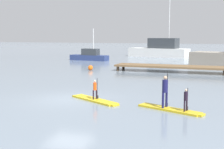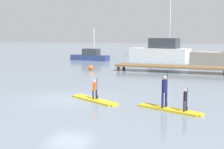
{
  "view_description": "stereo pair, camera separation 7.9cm",
  "coord_description": "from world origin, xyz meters",
  "px_view_note": "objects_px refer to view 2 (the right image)",
  "views": [
    {
      "loc": [
        8.11,
        -14.97,
        3.58
      ],
      "look_at": [
        1.16,
        3.91,
        0.99
      ],
      "focal_mm": 48.84,
      "sensor_mm": 36.0,
      "label": 1
    },
    {
      "loc": [
        8.19,
        -14.94,
        3.58
      ],
      "look_at": [
        1.16,
        3.91,
        0.99
      ],
      "focal_mm": 48.84,
      "sensor_mm": 36.0,
      "label": 2
    }
  ],
  "objects_px": {
    "paddler_child_solo": "(95,88)",
    "fishing_boat_green_midground": "(161,50)",
    "paddleboard_far": "(170,109)",
    "mooring_buoy_mid": "(91,68)",
    "paddler_adult": "(165,89)",
    "paddler_child_front": "(185,99)",
    "paddleboard_near": "(95,100)",
    "motor_boat_small_navy": "(90,56)"
  },
  "relations": [
    {
      "from": "paddler_child_solo",
      "to": "fishing_boat_green_midground",
      "type": "bearing_deg",
      "value": 95.72
    },
    {
      "from": "paddler_child_solo",
      "to": "paddler_adult",
      "type": "relative_size",
      "value": 0.65
    },
    {
      "from": "paddler_child_solo",
      "to": "paddler_child_front",
      "type": "bearing_deg",
      "value": -11.43
    },
    {
      "from": "paddler_adult",
      "to": "fishing_boat_green_midground",
      "type": "height_order",
      "value": "fishing_boat_green_midground"
    },
    {
      "from": "paddleboard_far",
      "to": "paddler_adult",
      "type": "bearing_deg",
      "value": 157.87
    },
    {
      "from": "paddler_child_solo",
      "to": "paddler_adult",
      "type": "distance_m",
      "value": 4.01
    },
    {
      "from": "paddleboard_near",
      "to": "paddleboard_far",
      "type": "distance_m",
      "value": 4.32
    },
    {
      "from": "paddleboard_near",
      "to": "paddler_child_solo",
      "type": "relative_size",
      "value": 2.91
    },
    {
      "from": "paddler_child_solo",
      "to": "paddleboard_far",
      "type": "distance_m",
      "value": 4.36
    },
    {
      "from": "paddleboard_far",
      "to": "paddleboard_near",
      "type": "bearing_deg",
      "value": 170.26
    },
    {
      "from": "paddler_adult",
      "to": "paddler_child_front",
      "type": "distance_m",
      "value": 1.16
    },
    {
      "from": "paddleboard_near",
      "to": "mooring_buoy_mid",
      "type": "xyz_separation_m",
      "value": [
        -6.37,
        13.55,
        0.21
      ]
    },
    {
      "from": "paddleboard_far",
      "to": "mooring_buoy_mid",
      "type": "distance_m",
      "value": 17.8
    },
    {
      "from": "fishing_boat_green_midground",
      "to": "paddler_adult",
      "type": "bearing_deg",
      "value": -78.29
    },
    {
      "from": "fishing_boat_green_midground",
      "to": "motor_boat_small_navy",
      "type": "relative_size",
      "value": 1.77
    },
    {
      "from": "paddler_child_front",
      "to": "paddler_adult",
      "type": "bearing_deg",
      "value": 159.5
    },
    {
      "from": "paddleboard_near",
      "to": "fishing_boat_green_midground",
      "type": "distance_m",
      "value": 35.9
    },
    {
      "from": "paddleboard_far",
      "to": "mooring_buoy_mid",
      "type": "relative_size",
      "value": 6.48
    },
    {
      "from": "paddleboard_near",
      "to": "paddleboard_far",
      "type": "bearing_deg",
      "value": -9.74
    },
    {
      "from": "fishing_boat_green_midground",
      "to": "paddler_child_solo",
      "type": "bearing_deg",
      "value": -84.28
    },
    {
      "from": "paddleboard_far",
      "to": "motor_boat_small_navy",
      "type": "relative_size",
      "value": 0.57
    },
    {
      "from": "paddler_child_solo",
      "to": "motor_boat_small_navy",
      "type": "distance_m",
      "value": 27.61
    },
    {
      "from": "paddleboard_near",
      "to": "paddler_child_solo",
      "type": "bearing_deg",
      "value": 31.36
    },
    {
      "from": "paddleboard_far",
      "to": "paddler_child_front",
      "type": "distance_m",
      "value": 1.02
    },
    {
      "from": "paddler_child_solo",
      "to": "fishing_boat_green_midground",
      "type": "height_order",
      "value": "fishing_boat_green_midground"
    },
    {
      "from": "paddler_adult",
      "to": "motor_boat_small_navy",
      "type": "distance_m",
      "value": 30.03
    },
    {
      "from": "paddleboard_far",
      "to": "fishing_boat_green_midground",
      "type": "height_order",
      "value": "fishing_boat_green_midground"
    },
    {
      "from": "paddler_child_solo",
      "to": "mooring_buoy_mid",
      "type": "relative_size",
      "value": 2.23
    },
    {
      "from": "paddler_child_solo",
      "to": "fishing_boat_green_midground",
      "type": "xyz_separation_m",
      "value": [
        -3.57,
        35.69,
        0.5
      ]
    },
    {
      "from": "paddler_child_solo",
      "to": "mooring_buoy_mid",
      "type": "bearing_deg",
      "value": 115.22
    },
    {
      "from": "paddler_child_front",
      "to": "fishing_boat_green_midground",
      "type": "relative_size",
      "value": 0.1
    },
    {
      "from": "paddler_child_front",
      "to": "mooring_buoy_mid",
      "type": "xyz_separation_m",
      "value": [
        -11.38,
        14.56,
        -0.43
      ]
    },
    {
      "from": "paddler_adult",
      "to": "fishing_boat_green_midground",
      "type": "distance_m",
      "value": 37.09
    },
    {
      "from": "paddler_child_solo",
      "to": "paddler_child_front",
      "type": "height_order",
      "value": "paddler_child_solo"
    },
    {
      "from": "fishing_boat_green_midground",
      "to": "paddleboard_near",
      "type": "bearing_deg",
      "value": -84.3
    },
    {
      "from": "paddleboard_near",
      "to": "motor_boat_small_navy",
      "type": "relative_size",
      "value": 0.56
    },
    {
      "from": "motor_boat_small_navy",
      "to": "paddler_child_solo",
      "type": "bearing_deg",
      "value": -64.97
    },
    {
      "from": "paddleboard_far",
      "to": "paddler_child_front",
      "type": "xyz_separation_m",
      "value": [
        0.75,
        -0.27,
        0.63
      ]
    },
    {
      "from": "fishing_boat_green_midground",
      "to": "mooring_buoy_mid",
      "type": "height_order",
      "value": "fishing_boat_green_midground"
    },
    {
      "from": "paddleboard_far",
      "to": "mooring_buoy_mid",
      "type": "height_order",
      "value": "mooring_buoy_mid"
    },
    {
      "from": "paddler_adult",
      "to": "paddler_child_front",
      "type": "xyz_separation_m",
      "value": [
        1.04,
        -0.39,
        -0.31
      ]
    },
    {
      "from": "paddler_adult",
      "to": "paddler_child_front",
      "type": "relative_size",
      "value": 1.65
    }
  ]
}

